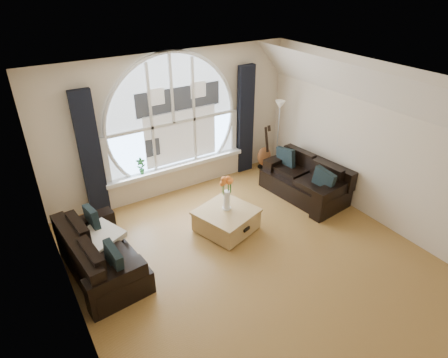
% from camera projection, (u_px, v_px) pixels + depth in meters
% --- Properties ---
extents(ground, '(5.00, 5.50, 0.01)m').
position_uv_depth(ground, '(255.00, 263.00, 5.89)').
color(ground, brown).
rests_on(ground, ground).
extents(ceiling, '(5.00, 5.50, 0.01)m').
position_uv_depth(ceiling, '(264.00, 90.00, 4.57)').
color(ceiling, silver).
rests_on(ceiling, ground).
extents(wall_back, '(5.00, 0.01, 2.70)m').
position_uv_depth(wall_back, '(172.00, 125.00, 7.26)').
color(wall_back, beige).
rests_on(wall_back, ground).
extents(wall_left, '(0.01, 5.50, 2.70)m').
position_uv_depth(wall_left, '(69.00, 250.00, 4.08)').
color(wall_left, beige).
rests_on(wall_left, ground).
extents(wall_right, '(0.01, 5.50, 2.70)m').
position_uv_depth(wall_right, '(380.00, 147.00, 6.38)').
color(wall_right, beige).
rests_on(wall_right, ground).
extents(attic_slope, '(0.92, 5.50, 0.72)m').
position_uv_depth(attic_slope, '(380.00, 90.00, 5.75)').
color(attic_slope, silver).
rests_on(attic_slope, ground).
extents(arched_window, '(2.60, 0.06, 2.15)m').
position_uv_depth(arched_window, '(172.00, 111.00, 7.11)').
color(arched_window, silver).
rests_on(arched_window, wall_back).
extents(window_sill, '(2.90, 0.22, 0.08)m').
position_uv_depth(window_sill, '(177.00, 166.00, 7.60)').
color(window_sill, white).
rests_on(window_sill, wall_back).
extents(window_frame, '(2.76, 0.08, 2.15)m').
position_uv_depth(window_frame, '(173.00, 112.00, 7.09)').
color(window_frame, white).
rests_on(window_frame, wall_back).
extents(neighbor_house, '(1.70, 0.02, 1.50)m').
position_uv_depth(neighbor_house, '(180.00, 116.00, 7.23)').
color(neighbor_house, silver).
rests_on(neighbor_house, wall_back).
extents(curtain_left, '(0.35, 0.12, 2.30)m').
position_uv_depth(curtain_left, '(91.00, 156.00, 6.54)').
color(curtain_left, black).
rests_on(curtain_left, ground).
extents(curtain_right, '(0.35, 0.12, 2.30)m').
position_uv_depth(curtain_right, '(245.00, 121.00, 8.01)').
color(curtain_right, black).
rests_on(curtain_right, ground).
extents(sofa_left, '(0.98, 1.71, 0.73)m').
position_uv_depth(sofa_left, '(101.00, 251.00, 5.52)').
color(sofa_left, black).
rests_on(sofa_left, ground).
extents(sofa_right, '(1.01, 1.74, 0.74)m').
position_uv_depth(sofa_right, '(305.00, 178.00, 7.42)').
color(sofa_right, black).
rests_on(sofa_right, ground).
extents(coffee_chest, '(1.10, 1.10, 0.43)m').
position_uv_depth(coffee_chest, '(226.00, 219.00, 6.53)').
color(coffee_chest, tan).
rests_on(coffee_chest, ground).
extents(throw_blanket, '(0.73, 0.73, 0.10)m').
position_uv_depth(throw_blanket, '(100.00, 236.00, 5.67)').
color(throw_blanket, silver).
rests_on(throw_blanket, sofa_left).
extents(vase_flowers, '(0.24, 0.24, 0.70)m').
position_uv_depth(vase_flowers, '(227.00, 189.00, 6.30)').
color(vase_flowers, white).
rests_on(vase_flowers, coffee_chest).
extents(floor_lamp, '(0.24, 0.24, 1.60)m').
position_uv_depth(floor_lamp, '(278.00, 138.00, 8.11)').
color(floor_lamp, '#B2B2B2').
rests_on(floor_lamp, ground).
extents(guitar, '(0.36, 0.24, 1.06)m').
position_uv_depth(guitar, '(265.00, 147.00, 8.35)').
color(guitar, '#94542C').
rests_on(guitar, ground).
extents(potted_plant, '(0.19, 0.15, 0.32)m').
position_uv_depth(potted_plant, '(141.00, 166.00, 7.16)').
color(potted_plant, '#1E6023').
rests_on(potted_plant, window_sill).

